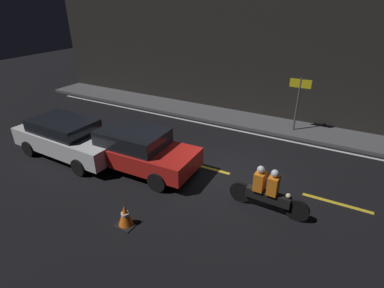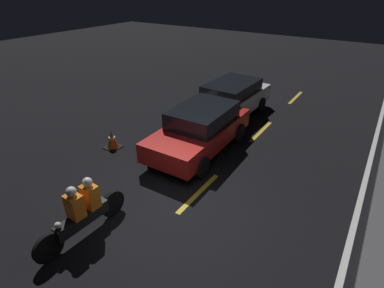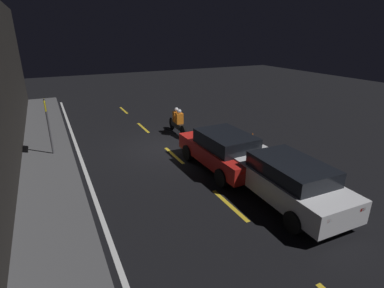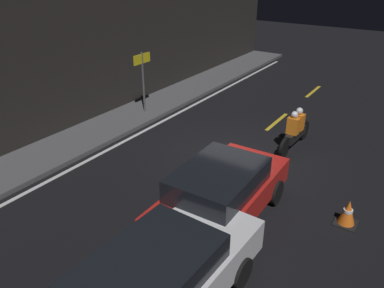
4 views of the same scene
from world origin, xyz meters
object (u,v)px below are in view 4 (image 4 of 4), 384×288
(sedan_white, at_px, (156,283))
(traffic_cone_near, at_px, (348,213))
(shop_sign, at_px, (143,71))
(taxi_red, at_px, (221,192))
(motorcycle, at_px, (295,130))

(sedan_white, xyz_separation_m, traffic_cone_near, (4.55, -2.13, -0.47))
(sedan_white, relative_size, shop_sign, 1.92)
(taxi_red, xyz_separation_m, motorcycle, (4.71, -0.11, -0.14))
(taxi_red, height_order, motorcycle, taxi_red)
(motorcycle, relative_size, shop_sign, 0.98)
(traffic_cone_near, height_order, shop_sign, shop_sign)
(sedan_white, relative_size, motorcycle, 1.96)
(motorcycle, bearing_deg, sedan_white, -175.10)
(sedan_white, distance_m, taxi_red, 3.03)
(sedan_white, bearing_deg, taxi_red, 10.29)
(sedan_white, bearing_deg, motorcycle, 4.20)
(motorcycle, height_order, shop_sign, shop_sign)
(motorcycle, height_order, traffic_cone_near, motorcycle)
(traffic_cone_near, bearing_deg, taxi_red, 121.02)
(sedan_white, distance_m, traffic_cone_near, 5.05)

